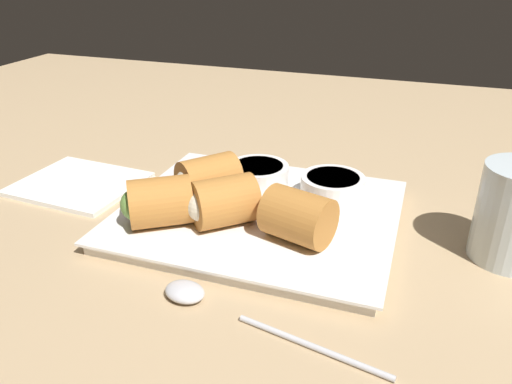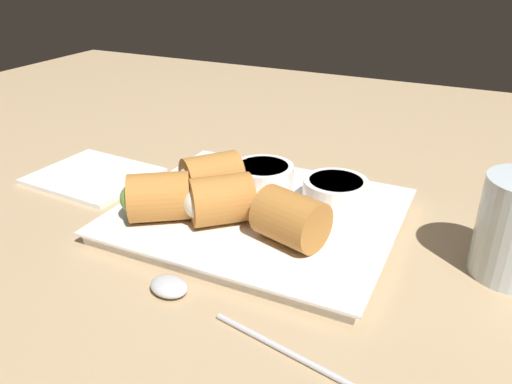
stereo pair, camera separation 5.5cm
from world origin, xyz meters
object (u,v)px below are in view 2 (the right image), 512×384
Objects in this scene: dipping_bowl_near at (263,176)px; napkin at (94,176)px; serving_plate at (256,214)px; spoon at (188,297)px; dipping_bowl_far at (335,191)px.

napkin is at bearing -169.50° from dipping_bowl_near.
dipping_bowl_near is (-1.57, 5.25, 2.34)cm from serving_plate.
dipping_bowl_near is 23.57cm from napkin.
serving_plate is at bearing 93.44° from spoon.
dipping_bowl_far is 0.36× the size of spoon.
dipping_bowl_near is 0.36× the size of spoon.
spoon is at bearing -107.78° from dipping_bowl_far.
serving_plate is 5.95cm from dipping_bowl_near.
dipping_bowl_far is 21.75cm from spoon.
serving_plate reaches higher than napkin.
serving_plate is 15.63cm from spoon.
serving_plate is 1.92× the size of napkin.
serving_plate is at bearing -73.40° from dipping_bowl_near.
serving_plate reaches higher than spoon.
napkin is (-32.11, -3.98, -2.80)cm from dipping_bowl_far.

